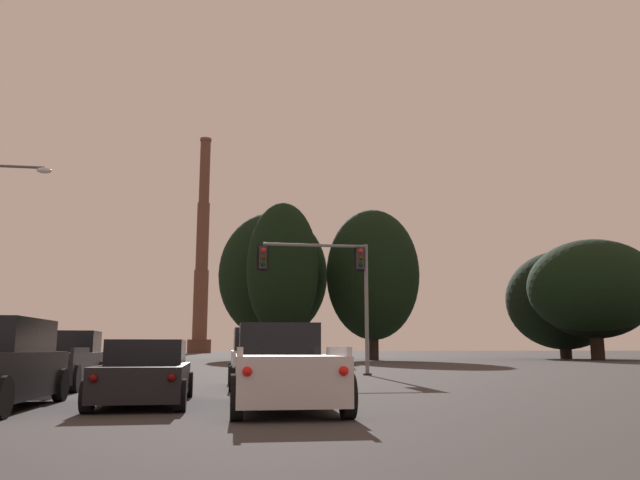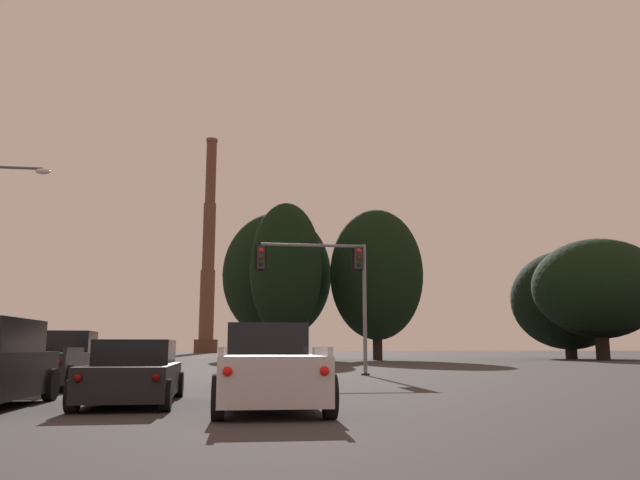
{
  "view_description": "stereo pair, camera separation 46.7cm",
  "coord_description": "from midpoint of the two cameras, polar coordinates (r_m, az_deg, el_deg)",
  "views": [
    {
      "loc": [
        1.64,
        -0.01,
        1.24
      ],
      "look_at": [
        7.3,
        35.94,
        7.57
      ],
      "focal_mm": 35.0,
      "sensor_mm": 36.0,
      "label": 1
    },
    {
      "loc": [
        2.1,
        -0.08,
        1.24
      ],
      "look_at": [
        7.3,
        35.94,
        7.57
      ],
      "focal_mm": 35.0,
      "sensor_mm": 36.0,
      "label": 2
    }
  ],
  "objects": [
    {
      "name": "pickup_truck_left_lane_front",
      "position": [
        21.97,
        -22.6,
        -10.25
      ],
      "size": [
        2.33,
        5.56,
        1.82
      ],
      "rotation": [
        0.0,
        0.0,
        0.03
      ],
      "color": "#232328",
      "rests_on": "ground_plane"
    },
    {
      "name": "suv_right_lane_front",
      "position": [
        20.46,
        -5.25,
        -10.78
      ],
      "size": [
        2.13,
        4.92,
        1.86
      ],
      "rotation": [
        0.0,
        0.0,
        -0.01
      ],
      "color": "silver",
      "rests_on": "ground_plane"
    },
    {
      "name": "pickup_truck_right_lane_second",
      "position": [
        13.81,
        -3.7,
        -11.65
      ],
      "size": [
        2.29,
        5.54,
        1.82
      ],
      "rotation": [
        0.0,
        0.0,
        -0.02
      ],
      "color": "silver",
      "rests_on": "ground_plane"
    },
    {
      "name": "sedan_center_lane_second",
      "position": [
        15.03,
        -15.74,
        -11.68
      ],
      "size": [
        2.02,
        4.72,
        1.43
      ],
      "rotation": [
        0.0,
        0.0,
        0.01
      ],
      "color": "black",
      "rests_on": "ground_plane"
    },
    {
      "name": "traffic_light_far_right",
      "position": [
        59.44,
        -1.95,
        -7.36
      ],
      "size": [
        0.78,
        0.5,
        5.83
      ],
      "color": "slate",
      "rests_on": "ground_plane"
    },
    {
      "name": "traffic_light_overhead_right",
      "position": [
        29.41,
        1.26,
        -3.11
      ],
      "size": [
        5.41,
        0.5,
        6.14
      ],
      "color": "slate",
      "rests_on": "ground_plane"
    },
    {
      "name": "smokestack",
      "position": [
        163.46,
        -10.12,
        -2.38
      ],
      "size": [
        5.94,
        5.94,
        56.38
      ],
      "color": "#523427",
      "rests_on": "ground_plane"
    },
    {
      "name": "treeline_far_left",
      "position": [
        61.1,
        -2.92,
        -2.68
      ],
      "size": [
        7.05,
        6.34,
        15.5
      ],
      "color": "black",
      "rests_on": "ground_plane"
    },
    {
      "name": "treeline_center_right",
      "position": [
        71.06,
        -3.76,
        -3.28
      ],
      "size": [
        12.3,
        11.07,
        16.61
      ],
      "color": "black",
      "rests_on": "ground_plane"
    },
    {
      "name": "treeline_center_left",
      "position": [
        72.8,
        24.27,
        -4.09
      ],
      "size": [
        12.86,
        11.57,
        12.74
      ],
      "color": "black",
      "rests_on": "ground_plane"
    },
    {
      "name": "treeline_left_mid",
      "position": [
        72.34,
        24.24,
        -3.96
      ],
      "size": [
        13.73,
        12.36,
        12.71
      ],
      "color": "black",
      "rests_on": "ground_plane"
    },
    {
      "name": "treeline_far_right",
      "position": [
        66.6,
        5.38,
        -3.13
      ],
      "size": [
        9.91,
        8.92,
        15.96
      ],
      "color": "black",
      "rests_on": "ground_plane"
    },
    {
      "name": "treeline_right_mid",
      "position": [
        79.76,
        21.87,
        -5.1
      ],
      "size": [
        13.31,
        11.98,
        12.74
      ],
      "color": "black",
      "rests_on": "ground_plane"
    }
  ]
}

